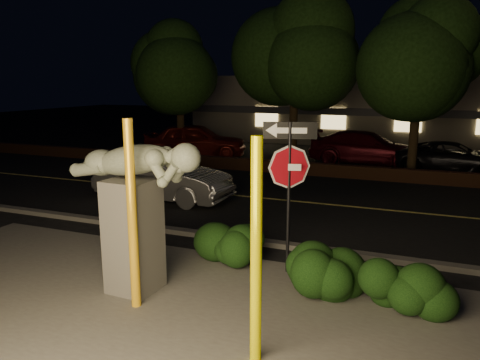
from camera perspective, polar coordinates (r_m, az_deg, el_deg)
name	(u,v)px	position (r m, az deg, el deg)	size (l,w,h in m)	color
ground	(335,184)	(17.41, 11.53, -0.49)	(90.00, 90.00, 0.00)	black
patio	(201,329)	(7.44, -4.79, -17.70)	(14.00, 6.00, 0.02)	#4C4944
road	(317,204)	(14.54, 9.39, -2.85)	(80.00, 8.00, 0.01)	black
lane_marking	(317,203)	(14.54, 9.39, -2.80)	(80.00, 0.12, 0.01)	#CDBB52
curb	(278,244)	(10.73, 4.60, -7.82)	(80.00, 0.25, 0.12)	#4C4944
brick_wall	(342,171)	(18.62, 12.29, 1.06)	(40.00, 0.35, 0.50)	#402314
parking_lot	(361,156)	(24.22, 14.54, 2.86)	(40.00, 12.00, 0.01)	black
building	(379,108)	(31.93, 16.61, 8.46)	(22.00, 10.20, 4.00)	#676352
tree_far_a	(179,44)	(22.64, -7.50, 16.07)	(4.60, 4.60, 7.43)	black
tree_far_b	(296,23)	(20.82, 6.81, 18.43)	(5.20, 5.20, 8.41)	black
tree_far_c	(422,27)	(19.66, 21.32, 16.96)	(4.80, 4.80, 7.84)	black
yellow_pole_left	(132,216)	(7.70, -13.01, -4.33)	(0.16, 0.16, 3.13)	yellow
yellow_pole_right	(256,254)	(6.06, 1.99, -8.98)	(0.15, 0.15, 3.04)	#FFF600
signpost	(289,167)	(8.81, 6.02, 1.53)	(0.97, 0.31, 2.95)	black
sculpture	(134,200)	(8.27, -12.79, -2.37)	(2.55, 0.83, 2.73)	#4C4944
hedge_center	(244,240)	(9.57, 0.53, -7.32)	(2.01, 0.94, 1.05)	black
hedge_right	(315,264)	(8.37, 9.13, -10.07)	(1.73, 0.93, 1.13)	black
hedge_far_right	(405,283)	(8.16, 19.43, -11.73)	(1.45, 0.90, 1.00)	black
silver_sedan	(162,177)	(14.86, -9.45, 0.34)	(1.55, 4.43, 1.46)	#A1A2A6
parked_car_red	(195,140)	(23.09, -5.47, 4.85)	(1.99, 4.95, 1.69)	maroon
parked_car_darkred	(366,148)	(21.80, 15.16, 3.80)	(2.08, 5.11, 1.48)	#3F060F
parked_car_dark	(454,157)	(21.02, 24.59, 2.52)	(2.08, 4.50, 1.25)	black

